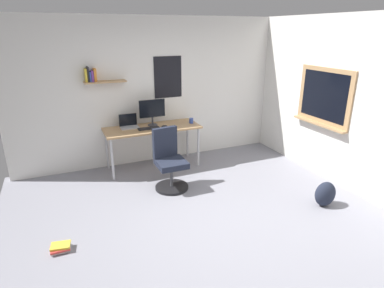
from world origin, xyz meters
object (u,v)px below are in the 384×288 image
desk (152,131)px  office_chair (169,163)px  keyboard (149,128)px  backpack (325,194)px  monitor_primary (152,111)px  computer_mouse (164,126)px  book_stack_on_floor (60,248)px  laptop (129,124)px  coffee_mug (191,121)px

desk → office_chair: size_ratio=1.75×
keyboard → backpack: (1.91, -2.19, -0.58)m
monitor_primary → computer_mouse: 0.35m
office_chair → computer_mouse: bearing=76.3°
keyboard → book_stack_on_floor: keyboard is taller
computer_mouse → backpack: size_ratio=0.29×
keyboard → computer_mouse: size_ratio=3.56×
office_chair → laptop: 1.16m
desk → book_stack_on_floor: (-1.66, -1.86, -0.65)m
office_chair → computer_mouse: (0.19, 0.79, 0.36)m
backpack → book_stack_on_floor: (-3.49, 0.41, -0.14)m
backpack → coffee_mug: bearing=116.0°
computer_mouse → book_stack_on_floor: computer_mouse is taller
monitor_primary → desk: bearing=-111.9°
office_chair → keyboard: bearing=96.4°
coffee_mug → keyboard: bearing=-176.5°
monitor_primary → keyboard: size_ratio=1.25×
laptop → monitor_primary: size_ratio=0.67×
laptop → backpack: laptop is taller
coffee_mug → book_stack_on_floor: 3.11m
book_stack_on_floor → desk: bearing=48.3°
desk → computer_mouse: size_ratio=15.97×
monitor_primary → backpack: 3.09m
desk → coffee_mug: coffee_mug is taller
desk → office_chair: bearing=-89.7°
computer_mouse → office_chair: bearing=-103.7°
office_chair → backpack: 2.31m
keyboard → book_stack_on_floor: size_ratio=1.60×
office_chair → monitor_primary: 1.15m
monitor_primary → computer_mouse: monitor_primary is taller
office_chair → monitor_primary: (0.04, 0.97, 0.61)m
computer_mouse → backpack: bearing=-53.4°
office_chair → backpack: bearing=-37.7°
laptop → desk: bearing=-22.0°
desk → keyboard: bearing=-136.1°
monitor_primary → book_stack_on_floor: bearing=-130.9°
laptop → coffee_mug: bearing=-9.3°
monitor_primary → book_stack_on_floor: size_ratio=2.00×
keyboard → computer_mouse: 0.28m
laptop → keyboard: 0.37m
office_chair → keyboard: office_chair is taller
monitor_primary → coffee_mug: monitor_primary is taller
monitor_primary → keyboard: bearing=-124.3°
desk → book_stack_on_floor: desk is taller
laptop → keyboard: size_ratio=0.84×
monitor_primary → coffee_mug: (0.69, -0.13, -0.22)m
laptop → coffee_mug: 1.12m
desk → office_chair: (0.00, -0.87, -0.28)m
office_chair → laptop: laptop is taller
monitor_primary → backpack: (1.78, -2.38, -0.84)m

